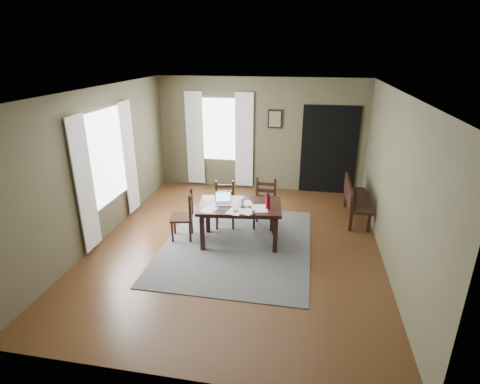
% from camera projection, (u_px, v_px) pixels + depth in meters
% --- Properties ---
extents(ground, '(5.00, 6.00, 0.01)m').
position_uv_depth(ground, '(237.00, 244.00, 6.76)').
color(ground, '#492C16').
extents(room_shell, '(5.02, 6.02, 2.71)m').
position_uv_depth(room_shell, '(237.00, 147.00, 6.11)').
color(room_shell, brown).
rests_on(room_shell, ground).
extents(rug, '(2.60, 3.20, 0.01)m').
position_uv_depth(rug, '(237.00, 244.00, 6.76)').
color(rug, '#464646').
rests_on(rug, ground).
extents(dining_table, '(1.54, 1.03, 0.72)m').
position_uv_depth(dining_table, '(240.00, 209.00, 6.62)').
color(dining_table, black).
rests_on(dining_table, rug).
extents(chair_end, '(0.47, 0.47, 0.91)m').
position_uv_depth(chair_end, '(184.00, 216.00, 6.83)').
color(chair_end, black).
rests_on(chair_end, rug).
extents(chair_back_left, '(0.46, 0.46, 0.88)m').
position_uv_depth(chair_back_left, '(225.00, 205.00, 7.34)').
color(chair_back_left, black).
rests_on(chair_back_left, rug).
extents(chair_back_right, '(0.42, 0.43, 0.94)m').
position_uv_depth(chair_back_right, '(265.00, 204.00, 7.31)').
color(chair_back_right, black).
rests_on(chair_back_right, rug).
extents(bench, '(0.45, 1.39, 0.78)m').
position_uv_depth(bench, '(354.00, 197.00, 7.62)').
color(bench, black).
rests_on(bench, ground).
extents(laptop, '(0.33, 0.29, 0.20)m').
position_uv_depth(laptop, '(223.00, 201.00, 6.62)').
color(laptop, '#B7B7BC').
rests_on(laptop, dining_table).
extents(computer_mouse, '(0.06, 0.09, 0.03)m').
position_uv_depth(computer_mouse, '(235.00, 211.00, 6.31)').
color(computer_mouse, '#3F3F42').
rests_on(computer_mouse, dining_table).
extents(tv_remote, '(0.08, 0.17, 0.02)m').
position_uv_depth(tv_remote, '(254.00, 213.00, 6.25)').
color(tv_remote, black).
rests_on(tv_remote, dining_table).
extents(drinking_glass, '(0.08, 0.08, 0.16)m').
position_uv_depth(drinking_glass, '(242.00, 202.00, 6.49)').
color(drinking_glass, silver).
rests_on(drinking_glass, dining_table).
extents(water_bottle, '(0.10, 0.10, 0.28)m').
position_uv_depth(water_bottle, '(268.00, 201.00, 6.40)').
color(water_bottle, maroon).
rests_on(water_bottle, dining_table).
extents(paper_a, '(0.28, 0.33, 0.00)m').
position_uv_depth(paper_a, '(209.00, 210.00, 6.39)').
color(paper_a, white).
rests_on(paper_a, dining_table).
extents(paper_b, '(0.29, 0.32, 0.00)m').
position_uv_depth(paper_b, '(248.00, 212.00, 6.31)').
color(paper_b, white).
rests_on(paper_b, dining_table).
extents(paper_c, '(0.30, 0.33, 0.00)m').
position_uv_depth(paper_c, '(246.00, 203.00, 6.65)').
color(paper_c, white).
rests_on(paper_c, dining_table).
extents(paper_d, '(0.33, 0.39, 0.00)m').
position_uv_depth(paper_d, '(259.00, 208.00, 6.43)').
color(paper_d, white).
rests_on(paper_d, dining_table).
extents(paper_e, '(0.30, 0.35, 0.00)m').
position_uv_depth(paper_e, '(235.00, 211.00, 6.32)').
color(paper_e, white).
rests_on(paper_e, dining_table).
extents(window_left, '(0.01, 1.30, 1.70)m').
position_uv_depth(window_left, '(106.00, 157.00, 6.83)').
color(window_left, white).
rests_on(window_left, ground).
extents(window_back, '(1.00, 0.01, 1.50)m').
position_uv_depth(window_back, '(219.00, 129.00, 9.13)').
color(window_back, white).
rests_on(window_back, ground).
extents(curtain_left_near, '(0.03, 0.48, 2.30)m').
position_uv_depth(curtain_left_near, '(85.00, 185.00, 6.17)').
color(curtain_left_near, silver).
rests_on(curtain_left_near, ground).
extents(curtain_left_far, '(0.03, 0.48, 2.30)m').
position_uv_depth(curtain_left_far, '(129.00, 158.00, 7.67)').
color(curtain_left_far, silver).
rests_on(curtain_left_far, ground).
extents(curtain_back_left, '(0.44, 0.03, 2.30)m').
position_uv_depth(curtain_back_left, '(195.00, 139.00, 9.29)').
color(curtain_back_left, silver).
rests_on(curtain_back_left, ground).
extents(curtain_back_right, '(0.44, 0.03, 2.30)m').
position_uv_depth(curtain_back_right, '(244.00, 141.00, 9.09)').
color(curtain_back_right, silver).
rests_on(curtain_back_right, ground).
extents(framed_picture, '(0.34, 0.03, 0.44)m').
position_uv_depth(framed_picture, '(275.00, 119.00, 8.79)').
color(framed_picture, black).
rests_on(framed_picture, ground).
extents(doorway_back, '(1.30, 0.03, 2.10)m').
position_uv_depth(doorway_back, '(329.00, 150.00, 8.83)').
color(doorway_back, black).
rests_on(doorway_back, ground).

